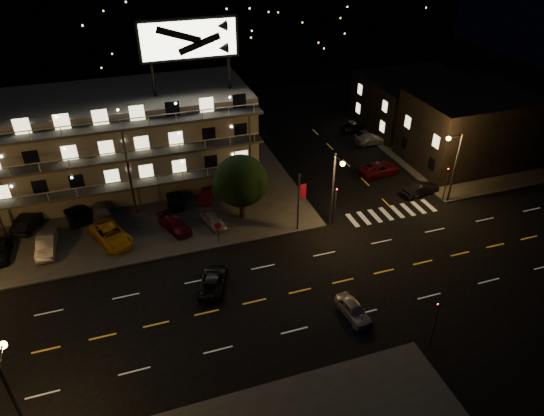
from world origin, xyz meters
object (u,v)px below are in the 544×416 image
object	(u,v)px
lot_car_2	(111,234)
side_car_0	(421,189)
lot_car_4	(213,220)
road_car_west	(213,281)
lot_car_7	(101,208)
road_car_east	(353,310)
tree	(240,182)

from	to	relation	value
lot_car_2	side_car_0	size ratio (longest dim) A/B	1.28
lot_car_4	road_car_west	size ratio (longest dim) A/B	0.81
lot_car_4	lot_car_7	size ratio (longest dim) A/B	0.75
lot_car_7	road_car_east	world-z (taller)	lot_car_7
lot_car_2	lot_car_4	bearing A→B (deg)	-25.32
tree	lot_car_4	xyz separation A→B (m)	(-3.10, -0.59, -3.48)
tree	road_car_west	size ratio (longest dim) A/B	1.52
lot_car_4	side_car_0	world-z (taller)	side_car_0
lot_car_7	side_car_0	bearing A→B (deg)	167.14
tree	road_car_west	world-z (taller)	tree
tree	road_car_west	xyz separation A→B (m)	(-5.10, -9.33, -3.63)
tree	lot_car_2	xyz separation A→B (m)	(-12.93, -0.06, -3.35)
road_car_east	lot_car_4	bearing A→B (deg)	110.07
lot_car_2	lot_car_7	bearing A→B (deg)	75.74
tree	lot_car_4	world-z (taller)	tree
tree	side_car_0	size ratio (longest dim) A/B	1.62
lot_car_2	lot_car_7	size ratio (longest dim) A/B	1.12
lot_car_4	road_car_east	distance (m)	17.44
lot_car_4	side_car_0	distance (m)	23.31
lot_car_4	road_car_west	xyz separation A→B (m)	(-2.00, -8.74, -0.14)
lot_car_7	side_car_0	distance (m)	34.51
lot_car_2	road_car_east	distance (m)	23.88
lot_car_7	side_car_0	world-z (taller)	lot_car_7
lot_car_2	lot_car_7	xyz separation A→B (m)	(-0.72, 5.16, -0.05)
lot_car_4	side_car_0	size ratio (longest dim) A/B	0.86
tree	lot_car_7	xyz separation A→B (m)	(-13.66, 5.10, -3.40)
road_car_east	road_car_west	size ratio (longest dim) A/B	0.83
tree	side_car_0	xyz separation A→B (m)	(20.19, -1.63, -3.55)
tree	lot_car_4	distance (m)	4.70
side_car_0	road_car_east	bearing A→B (deg)	125.35
road_car_east	road_car_west	distance (m)	11.94
side_car_0	lot_car_4	bearing A→B (deg)	79.59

